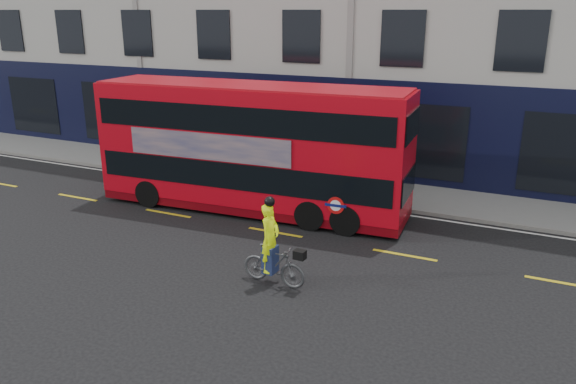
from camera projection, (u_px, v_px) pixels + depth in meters
The scene contains 7 objects.
ground at pixel (252, 250), 15.87m from camera, with size 120.00×120.00×0.00m, color black.
pavement at pixel (333, 186), 21.47m from camera, with size 60.00×3.00×0.12m, color gray.
kerb at pixel (318, 197), 20.17m from camera, with size 60.00×0.12×0.13m, color slate.
road_edge_line at pixel (315, 201), 19.93m from camera, with size 58.00×0.10×0.01m, color silver.
lane_dashes at pixel (275, 232), 17.17m from camera, with size 58.00×0.12×0.01m, color gold, non-canonical shape.
bus at pixel (252, 147), 18.51m from camera, with size 10.61×2.99×4.23m.
cyclist at pixel (273, 255), 13.72m from camera, with size 1.73×0.65×2.27m.
Camera 1 is at (7.05, -12.81, 6.48)m, focal length 35.00 mm.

